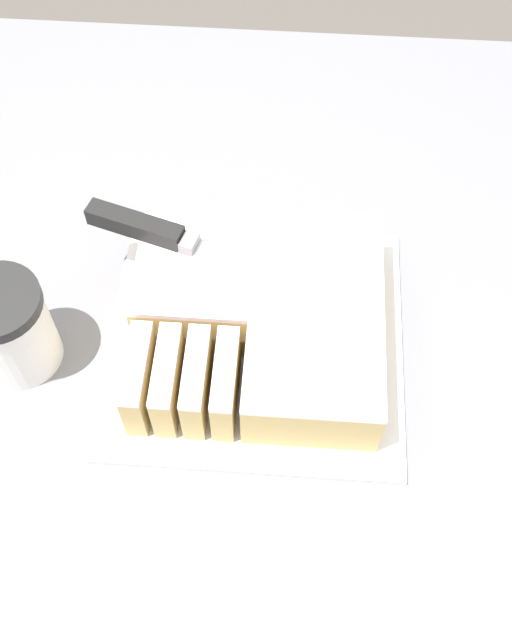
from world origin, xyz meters
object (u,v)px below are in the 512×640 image
at_px(cake, 261,317).
at_px(knife, 164,235).
at_px(coffee_cup, 9,328).
at_px(cake_board, 256,339).

bearing_deg(cake, knife, 148.54).
xyz_separation_m(knife, coffee_cup, (-0.15, -0.11, -0.03)).
distance_m(cake, coffee_cup, 0.27).
xyz_separation_m(cake, coffee_cup, (-0.26, -0.04, 0.01)).
height_order(cake, coffee_cup, coffee_cup).
height_order(cake_board, coffee_cup, coffee_cup).
relative_size(cake_board, cake, 1.23).
bearing_deg(knife, cake, -14.30).
distance_m(cake, knife, 0.14).
relative_size(cake_board, coffee_cup, 2.84).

